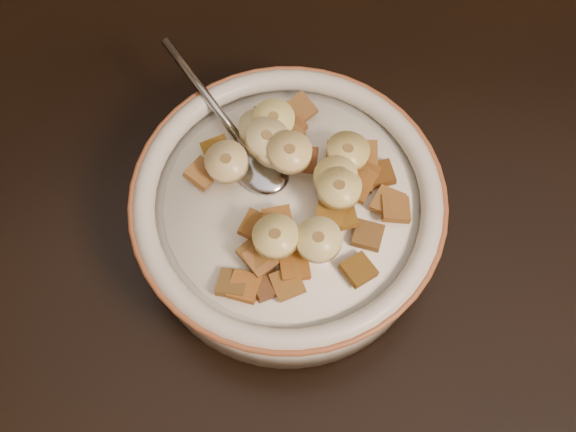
{
  "coord_description": "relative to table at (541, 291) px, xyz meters",
  "views": [
    {
      "loc": [
        -0.21,
        -0.17,
        1.28
      ],
      "look_at": [
        -0.2,
        0.06,
        0.78
      ],
      "focal_mm": 45.0,
      "sensor_mm": 36.0,
      "label": 1
    }
  ],
  "objects": [
    {
      "name": "cereal_bowl",
      "position": [
        -0.2,
        0.06,
        0.05
      ],
      "size": [
        0.22,
        0.22,
        0.05
      ],
      "primitive_type": "cylinder",
      "color": "silver",
      "rests_on": "table"
    },
    {
      "name": "cereal_square_19",
      "position": [
        -0.14,
        0.09,
        0.08
      ],
      "size": [
        0.02,
        0.02,
        0.01
      ],
      "primitive_type": "cube",
      "rotation": [
        -0.24,
        -0.02,
        3.08
      ],
      "color": "brown",
      "rests_on": "milk"
    },
    {
      "name": "banana_slice_6",
      "position": [
        -0.21,
        0.09,
        0.1
      ],
      "size": [
        0.04,
        0.04,
        0.02
      ],
      "primitive_type": "cylinder",
      "rotation": [
        0.09,
        -0.13,
        2.79
      ],
      "color": "beige",
      "rests_on": "milk"
    },
    {
      "name": "cereal_square_4",
      "position": [
        -0.2,
        -0.01,
        0.08
      ],
      "size": [
        0.03,
        0.03,
        0.01
      ],
      "primitive_type": "cube",
      "rotation": [
        -0.14,
        -0.02,
        1.86
      ],
      "color": "brown",
      "rests_on": "milk"
    },
    {
      "name": "milk",
      "position": [
        -0.2,
        0.06,
        0.07
      ],
      "size": [
        0.18,
        0.18,
        0.0
      ],
      "primitive_type": "cylinder",
      "color": "white",
      "rests_on": "cereal_bowl"
    },
    {
      "name": "banana_slice_3",
      "position": [
        -0.22,
        0.11,
        0.09
      ],
      "size": [
        0.04,
        0.04,
        0.01
      ],
      "primitive_type": "cylinder",
      "rotation": [
        0.12,
        0.05,
        2.45
      ],
      "color": "#D7CE82",
      "rests_on": "milk"
    },
    {
      "name": "cereal_square_22",
      "position": [
        -0.15,
        0.06,
        0.08
      ],
      "size": [
        0.03,
        0.03,
        0.01
      ],
      "primitive_type": "cube",
      "rotation": [
        0.11,
        -0.12,
        1.02
      ],
      "color": "brown",
      "rests_on": "milk"
    },
    {
      "name": "cereal_square_7",
      "position": [
        -0.21,
        0.12,
        0.08
      ],
      "size": [
        0.02,
        0.02,
        0.01
      ],
      "primitive_type": "cube",
      "rotation": [
        0.05,
        0.06,
        1.53
      ],
      "color": "brown",
      "rests_on": "milk"
    },
    {
      "name": "cereal_square_14",
      "position": [
        -0.19,
        0.08,
        0.09
      ],
      "size": [
        0.02,
        0.02,
        0.01
      ],
      "primitive_type": "cube",
      "rotation": [
        0.0,
        0.12,
        1.38
      ],
      "color": "brown",
      "rests_on": "milk"
    },
    {
      "name": "cereal_square_26",
      "position": [
        -0.22,
        -0.01,
        0.08
      ],
      "size": [
        0.03,
        0.03,
        0.01
      ],
      "primitive_type": "cube",
      "rotation": [
        0.2,
        0.14,
        1.97
      ],
      "color": "brown",
      "rests_on": "milk"
    },
    {
      "name": "table",
      "position": [
        0.0,
        0.0,
        0.0
      ],
      "size": [
        1.41,
        0.91,
        0.04
      ],
      "primitive_type": "cube",
      "rotation": [
        0.0,
        0.0,
        0.01
      ],
      "color": "black",
      "rests_on": "floor"
    },
    {
      "name": "banana_slice_8",
      "position": [
        -0.21,
        0.02,
        0.1
      ],
      "size": [
        0.04,
        0.04,
        0.01
      ],
      "primitive_type": "cylinder",
      "rotation": [
        0.05,
        0.12,
        2.49
      ],
      "color": "#EDDE87",
      "rests_on": "milk"
    },
    {
      "name": "cereal_square_29",
      "position": [
        -0.18,
        0.13,
        0.08
      ],
      "size": [
        0.03,
        0.03,
        0.01
      ],
      "primitive_type": "cube",
      "rotation": [
        -0.17,
        -0.15,
        2.17
      ],
      "color": "brown",
      "rests_on": "milk"
    },
    {
      "name": "banana_slice_1",
      "position": [
        -0.2,
        0.11,
        0.09
      ],
      "size": [
        0.04,
        0.04,
        0.01
      ],
      "primitive_type": "cylinder",
      "rotation": [
        0.09,
        -0.09,
        1.0
      ],
      "color": "#EEDE7F",
      "rests_on": "milk"
    },
    {
      "name": "cereal_square_12",
      "position": [
        -0.15,
        0.07,
        0.08
      ],
      "size": [
        0.03,
        0.03,
        0.01
      ],
      "primitive_type": "cube",
      "rotation": [
        0.03,
        0.07,
        0.75
      ],
      "color": "brown",
      "rests_on": "milk"
    },
    {
      "name": "cereal_square_1",
      "position": [
        -0.15,
        -0.0,
        0.08
      ],
      "size": [
        0.03,
        0.03,
        0.01
      ],
      "primitive_type": "cube",
      "rotation": [
        -0.03,
        0.15,
        0.53
      ],
      "color": "brown",
      "rests_on": "milk"
    },
    {
      "name": "cereal_square_11",
      "position": [
        -0.21,
        0.12,
        0.08
      ],
      "size": [
        0.02,
        0.02,
        0.01
      ],
      "primitive_type": "cube",
      "rotation": [
        0.21,
        -0.06,
        1.77
      ],
      "color": "brown",
      "rests_on": "milk"
    },
    {
      "name": "banana_slice_0",
      "position": [
        -0.24,
        0.08,
        0.09
      ],
      "size": [
        0.04,
        0.04,
        0.01
      ],
      "primitive_type": "cylinder",
      "rotation": [
        -0.08,
        -0.09,
        1.06
      ],
      "color": "beige",
      "rests_on": "milk"
    },
    {
      "name": "banana_slice_2",
      "position": [
        -0.18,
        0.01,
        0.1
      ],
      "size": [
        0.04,
        0.04,
        0.01
      ],
      "primitive_type": "cylinder",
      "rotation": [
        -0.06,
        -0.07,
        0.98
      ],
      "color": "#F0DF8E",
      "rests_on": "milk"
    },
    {
      "name": "cereal_square_27",
      "position": [
        -0.22,
        0.03,
        0.09
      ],
      "size": [
        0.03,
        0.03,
        0.01
      ],
      "primitive_type": "cube",
      "rotation": [
        0.04,
        -0.06,
        2.64
      ],
      "color": "brown",
      "rests_on": "milk"
    },
    {
      "name": "cereal_square_9",
      "position": [
        -0.22,
        0.01,
        0.08
      ],
      "size": [
        0.03,
        0.03,
        0.01
      ],
      "primitive_type": "cube",
      "rotation": [
        0.14,
        0.08,
        0.59
      ],
      "color": "olive",
      "rests_on": "milk"
    },
    {
      "name": "banana_slice_7",
      "position": [
        -0.15,
        0.08,
        0.1
      ],
      "size": [
        0.04,
        0.04,
        0.02
      ],
      "primitive_type": "cylinder",
      "rotation": [
        0.08,
        0.13,
        1.37
      ],
      "color": "#CCC063",
      "rests_on": "milk"
    },
    {
      "name": "banana_slice_9",
      "position": [
        -0.16,
        0.06,
        0.1
      ],
      "size": [
        0.04,
        0.04,
        0.01
      ],
      "primitive_type": "cylinder",
      "rotation": [
        -0.1,
        0.06,
        2.16
      ],
      "color": "#DACF84",
      "rests_on": "milk"
    },
    {
      "name": "cereal_square_3",
      "position": [
        -0.2,
        0.11,
        0.08
      ],
      "size": [
        0.03,
        0.03,
        0.01
      ],
      "primitive_type": "cube",
      "rotation": [
        -0.08,
        0.09,
        0.75
      ],
      "color": "#9C6A34",
      "rests_on": "milk"
    },
    {
      "name": "cereal_square_0",
      "position": [
        -0.13,
        0.07,
        0.08
      ],
      "size": [
        0.02,
        0.02,
        0.01
      ],
      "primitive_type": "cube",
      "rotation": [
        -0.05,
        0.15,
        1.7
      ],
      "color": "brown",
      "rests_on": "milk"
    },
    {
      "name": "cereal_square_17",
      "position": [
        -0.2,
        0.0,
        0.08
      ],
      "size": [
        0.02,
        0.02,
        0.01
      ],
      "primitive_type": "cube",
      "rotation": [
        0.12,
        0.0,
        1.65
      ],
      "color": "brown",
      "rests_on": "milk"
    },
    {
      "name": "floor",
      "position": [
        0.0,
        0.0,
        -0.78
      ],
      "size": [
        4.0,
        4.5,
        0.1
      ],
      "primitive_type": "cube",
      "color": "#422816",
      "rests_on": "ground"
    },
    {
      "name": "cereal_square_15",
      "position": [
        -0.23,
        -0.01,
        0.08
      ],
      "size": [
        0.03,
        0.03,
        0.01
      ],
      "primitive_type": "cube",
      "rotation": [
        0.06,
        0.08,
        2.78
      ],
      "color": "#976125",
      "rests_on": "milk"
    },
    {
      "name": "cereal_square_20",
      "position": [
        -0.26,
        0.08,
        0.08
      ],
      "size": [
        0.03,
        0.03,
        0.01
      ],
      "primitive_type": "cube",
      "rotation": [
        0.19,
        -0.17,
        2.44
      ],
      "color": "#9B612E",
      "rests_on": "milk"
    },
    {
      "name": "cereal_square_6",
      "position": [
        -0.12,
        0.04,
        0.08
      ],
      "size": [
        0.02,
        0.02,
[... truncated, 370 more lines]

